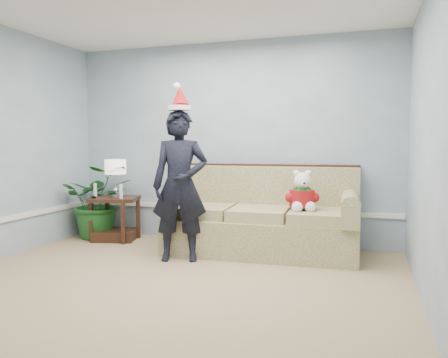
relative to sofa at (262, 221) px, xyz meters
name	(u,v)px	position (x,y,z in m)	size (l,w,h in m)	color
room_shell	(138,141)	(-0.57, -2.03, 0.97)	(4.54, 5.04, 2.74)	tan
wainscot_trim	(100,219)	(-1.74, -0.85, 0.07)	(4.49, 4.99, 0.06)	white
sofa	(262,221)	(0.00, 0.00, 0.00)	(2.33, 1.09, 1.07)	#5F6630
side_table	(115,223)	(-2.09, 0.02, -0.15)	(0.73, 0.66, 0.60)	#371B14
table_lamp	(115,168)	(-2.09, 0.05, 0.62)	(0.29, 0.29, 0.52)	silver
candle_pair	(108,191)	(-2.12, -0.10, 0.31)	(0.46, 0.05, 0.20)	silver
houseplant	(99,201)	(-2.39, 0.09, 0.14)	(0.93, 0.81, 1.04)	#19501E
man	(180,186)	(-0.80, -0.67, 0.48)	(0.63, 0.41, 1.72)	black
santa_hat	(180,99)	(-0.80, -0.65, 1.46)	(0.35, 0.37, 0.31)	white
teddy_bear	(302,196)	(0.50, -0.14, 0.35)	(0.37, 0.37, 0.48)	white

